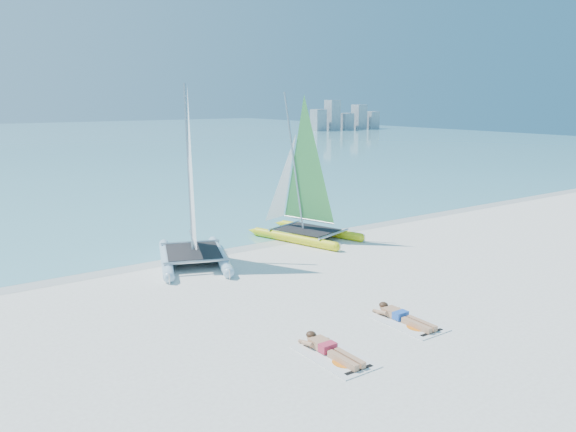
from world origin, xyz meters
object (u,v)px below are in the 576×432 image
catamaran_blue (191,209)px  towel_a (335,356)px  sunbather_b (402,316)px  catamaran_yellow (299,191)px  sunbather_a (329,348)px  towel_b (407,322)px

catamaran_blue → towel_a: (-0.66, -8.09, -1.78)m
catamaran_blue → sunbather_b: bearing=-54.8°
catamaran_yellow → sunbather_a: catamaran_yellow is taller
sunbather_a → towel_a: bearing=-90.0°
catamaran_yellow → catamaran_blue: bearing=171.4°
catamaran_yellow → sunbather_b: catamaran_yellow is taller
sunbather_a → towel_b: bearing=4.2°
sunbather_a → towel_b: (2.59, 0.19, -0.11)m
sunbather_b → towel_b: bearing=-90.0°
sunbather_a → towel_b: 2.60m
towel_b → sunbather_b: sunbather_b is taller
towel_a → towel_b: size_ratio=1.00×
catamaran_blue → catamaran_yellow: size_ratio=1.05×
towel_a → towel_b: (2.59, 0.38, 0.00)m
catamaran_blue → sunbather_b: catamaran_blue is taller
catamaran_yellow → sunbather_a: 10.32m
catamaran_yellow → towel_a: size_ratio=3.09×
towel_a → sunbather_b: bearing=12.5°
catamaran_blue → sunbather_a: bearing=-74.0°
catamaran_yellow → towel_a: bearing=-138.7°
catamaran_blue → towel_a: size_ratio=3.24×
towel_b → catamaran_blue: bearing=104.0°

